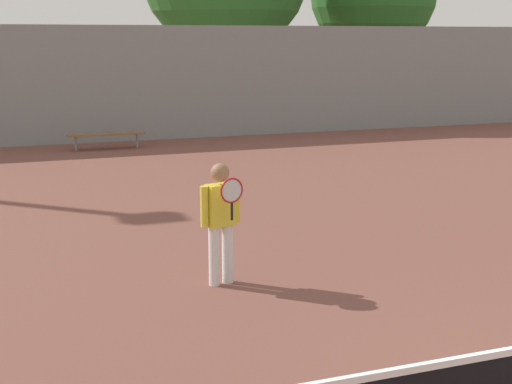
% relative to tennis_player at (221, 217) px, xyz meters
% --- Properties ---
extents(tennis_player, '(0.54, 0.46, 1.55)m').
position_rel_tennis_player_xyz_m(tennis_player, '(0.00, 0.00, 0.00)').
color(tennis_player, silver).
rests_on(tennis_player, ground_plane).
extents(bench_adjacent_court, '(2.10, 0.40, 0.44)m').
position_rel_tennis_player_xyz_m(bench_adjacent_court, '(0.26, 11.59, -0.48)').
color(bench_adjacent_court, brown).
rests_on(bench_adjacent_court, ground_plane).
extents(back_fence, '(29.80, 0.06, 3.38)m').
position_rel_tennis_player_xyz_m(back_fence, '(1.80, 12.96, 0.81)').
color(back_fence, gray).
rests_on(back_fence, ground_plane).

